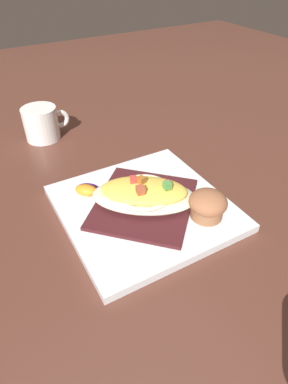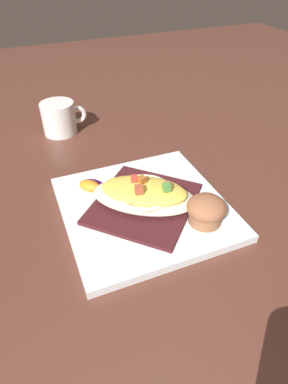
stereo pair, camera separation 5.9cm
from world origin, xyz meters
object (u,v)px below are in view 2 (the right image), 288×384
(muffin, at_px, (206,210))
(orange_garnish, at_px, (90,185))
(square_plate, at_px, (144,208))
(coffee_mug, at_px, (60,120))
(gratin_dish, at_px, (144,194))

(muffin, distance_m, orange_garnish, 0.23)
(square_plate, relative_size, orange_garnish, 4.45)
(square_plate, distance_m, coffee_mug, 0.39)
(square_plate, bearing_deg, orange_garnish, 42.38)
(muffin, relative_size, coffee_mug, 0.59)
(muffin, relative_size, orange_garnish, 1.02)
(square_plate, height_order, gratin_dish, gratin_dish)
(orange_garnish, xyz_separation_m, coffee_mug, (0.29, 0.00, 0.01))
(muffin, xyz_separation_m, orange_garnish, (0.17, 0.16, -0.02))
(gratin_dish, height_order, orange_garnish, gratin_dish)
(square_plate, relative_size, coffee_mug, 2.56)
(square_plate, relative_size, gratin_dish, 1.37)
(square_plate, relative_size, muffin, 4.36)
(square_plate, xyz_separation_m, muffin, (-0.08, -0.08, 0.03))
(square_plate, height_order, muffin, muffin)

